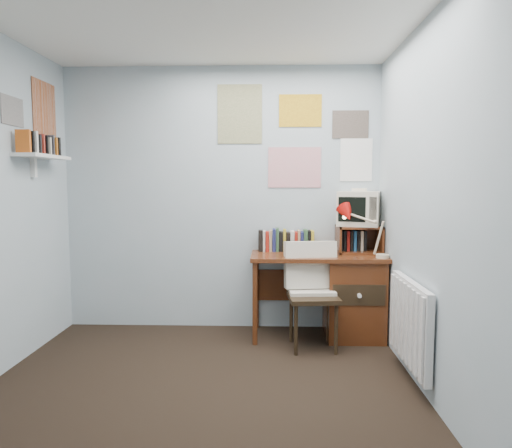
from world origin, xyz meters
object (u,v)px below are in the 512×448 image
Objects in this scene: desk_lamp at (383,234)px; radiator at (410,323)px; wall_shelf at (43,157)px; desk at (347,293)px; desk_chair at (313,298)px; crt_tv at (359,207)px; tv_riser at (359,239)px.

radiator is at bearing -80.42° from desk_lamp.
wall_shelf reaches higher than radiator.
desk is 1.50× the size of radiator.
desk_lamp is at bearing 3.99° from wall_shelf.
desk_lamp reaches higher than desk_chair.
crt_tv is at bearing 48.01° from desk.
desk_chair is at bearing -160.44° from desk_lamp.
crt_tv reaches higher than desk.
desk_chair is 1.09× the size of radiator.
wall_shelf is (-2.23, -0.07, 1.18)m from desk_chair.
crt_tv is (0.12, 0.13, 0.78)m from desk.
wall_shelf is at bearing 177.39° from desk_chair.
tv_riser is at bearing 125.26° from desk_lamp.
radiator is (0.02, -0.75, -0.55)m from desk_lamp.
desk_lamp is 0.51× the size of radiator.
wall_shelf reaches higher than crt_tv.
desk_chair is at bearing 1.92° from wall_shelf.
crt_tv is 0.46× the size of radiator.
tv_riser is (0.12, 0.11, 0.48)m from desk.
crt_tv reaches higher than radiator.
tv_riser is (0.46, 0.42, 0.45)m from desk_chair.
desk_chair is 0.98m from crt_tv.
desk_lamp is 2.92m from wall_shelf.
desk is 1.94× the size of wall_shelf.
crt_tv is (-0.00, 0.02, 0.30)m from tv_riser.
radiator is (0.29, -0.93, 0.01)m from desk.
tv_riser is 2.83m from wall_shelf.
desk_chair is 2.40× the size of crt_tv.
tv_riser is at bearing -69.60° from crt_tv.
tv_riser is at bearing 37.82° from desk_chair.
radiator is 1.29× the size of wall_shelf.
crt_tv is 0.59× the size of wall_shelf.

